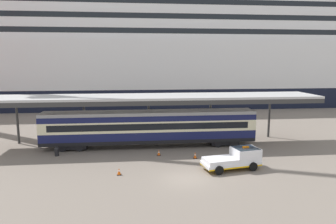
{
  "coord_description": "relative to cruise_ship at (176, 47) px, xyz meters",
  "views": [
    {
      "loc": [
        -4.06,
        -24.07,
        9.7
      ],
      "look_at": [
        -0.75,
        7.22,
        4.5
      ],
      "focal_mm": 33.04,
      "sensor_mm": 36.0,
      "label": 1
    }
  ],
  "objects": [
    {
      "name": "ground_plane",
      "position": [
        -5.35,
        -46.89,
        -12.81
      ],
      "size": [
        400.0,
        400.0,
        0.0
      ],
      "primitive_type": "plane",
      "color": "slate"
    },
    {
      "name": "cruise_ship",
      "position": [
        0.0,
        0.0,
        0.0
      ],
      "size": [
        178.13,
        22.09,
        37.64
      ],
      "color": "black",
      "rests_on": "ground"
    },
    {
      "name": "platform_canopy",
      "position": [
        -7.85,
        -36.16,
        -7.23
      ],
      "size": [
        38.63,
        5.77,
        5.82
      ],
      "color": "#B3B3B3",
      "rests_on": "ground"
    },
    {
      "name": "train_carriage",
      "position": [
        -7.85,
        -36.59,
        -10.49
      ],
      "size": [
        23.9,
        2.81,
        4.11
      ],
      "color": "black",
      "rests_on": "ground"
    },
    {
      "name": "service_truck",
      "position": [
        -0.4,
        -44.75,
        -11.82
      ],
      "size": [
        5.49,
        2.98,
        2.02
      ],
      "color": "white",
      "rests_on": "ground"
    },
    {
      "name": "traffic_cone_near",
      "position": [
        -3.54,
        -41.43,
        -12.49
      ],
      "size": [
        0.36,
        0.36,
        0.65
      ],
      "color": "black",
      "rests_on": "ground"
    },
    {
      "name": "traffic_cone_mid",
      "position": [
        -10.94,
        -45.25,
        -12.5
      ],
      "size": [
        0.36,
        0.36,
        0.63
      ],
      "color": "black",
      "rests_on": "ground"
    },
    {
      "name": "traffic_cone_far",
      "position": [
        -7.11,
        -40.06,
        -12.5
      ],
      "size": [
        0.36,
        0.36,
        0.62
      ],
      "color": "black",
      "rests_on": "ground"
    },
    {
      "name": "quay_bollard",
      "position": [
        -17.63,
        -39.09,
        -12.29
      ],
      "size": [
        0.48,
        0.48,
        0.96
      ],
      "color": "black",
      "rests_on": "ground"
    }
  ]
}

